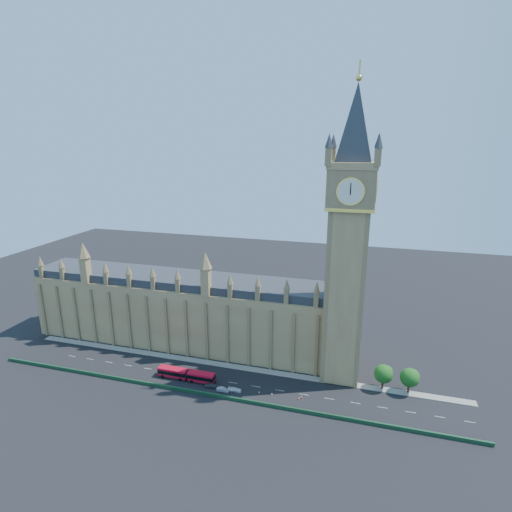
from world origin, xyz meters
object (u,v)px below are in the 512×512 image
(car_grey, at_px, (211,385))
(car_silver, at_px, (223,390))
(red_bus, at_px, (186,375))
(car_white, at_px, (235,390))

(car_grey, distance_m, car_silver, 4.57)
(car_grey, relative_size, car_silver, 1.03)
(red_bus, xyz_separation_m, car_grey, (9.86, -1.97, -1.08))
(red_bus, distance_m, car_white, 18.18)
(car_silver, bearing_deg, car_grey, 76.62)
(red_bus, bearing_deg, car_silver, -11.80)
(car_silver, relative_size, car_white, 0.98)
(red_bus, distance_m, car_grey, 10.11)
(car_grey, xyz_separation_m, car_white, (8.18, 0.02, -0.11))
(red_bus, bearing_deg, car_grey, -10.92)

